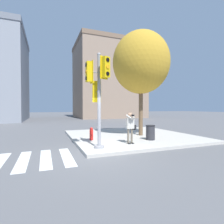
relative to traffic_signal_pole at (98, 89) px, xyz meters
name	(u,v)px	position (x,y,z in m)	size (l,w,h in m)	color
ground_plane	(96,154)	(-0.24, -0.48, -2.91)	(160.00, 160.00, 0.00)	#5B5B5E
sidewalk_corner	(131,136)	(3.26, 3.02, -2.83)	(8.00, 8.00, 0.15)	#BCB7AD
traffic_signal_pole	(98,89)	(0.00, 0.00, 0.00)	(0.99, 1.26, 4.41)	#939399
person_photographer	(130,125)	(1.89, 0.39, -1.79)	(0.58, 0.54, 1.62)	black
street_tree	(141,63)	(3.83, 2.63, 2.17)	(3.82, 3.82, 7.04)	brown
fire_hydrant	(91,134)	(0.24, 2.12, -2.39)	(0.21, 0.27, 0.74)	red
trash_bin	(150,132)	(3.47, 0.92, -2.32)	(0.54, 0.54, 0.85)	#2D2D33
building_right	(108,81)	(10.43, 27.73, 4.90)	(13.44, 11.70, 15.59)	gray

